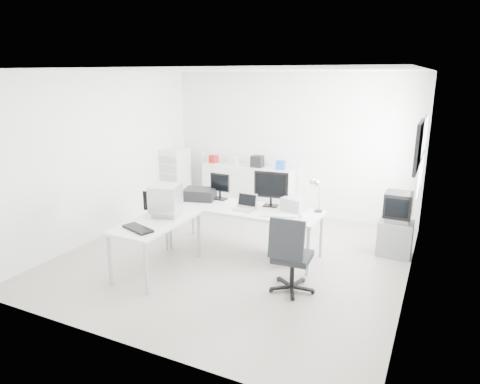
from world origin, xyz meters
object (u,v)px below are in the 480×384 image
at_px(side_desk, 157,246).
at_px(lcd_monitor_large, 271,189).
at_px(drawer_pedestal, 287,241).
at_px(sideboard, 248,189).
at_px(laptop, 244,202).
at_px(main_desk, 244,230).
at_px(tv_cabinet, 395,238).
at_px(crt_tv, 398,207).
at_px(lcd_monitor_small, 220,187).
at_px(crt_monitor, 166,202).
at_px(filing_cabinet, 176,178).
at_px(inkjet_printer, 200,194).
at_px(office_chair, 293,253).
at_px(laser_printer, 295,204).

height_order(side_desk, lcd_monitor_large, lcd_monitor_large).
relative_size(drawer_pedestal, sideboard, 0.32).
height_order(side_desk, laptop, laptop).
distance_m(main_desk, lcd_monitor_large, 0.79).
bearing_deg(tv_cabinet, lcd_monitor_large, -158.97).
distance_m(main_desk, crt_tv, 2.40).
xyz_separation_m(lcd_monitor_small, crt_monitor, (-0.30, -1.10, -0.01)).
bearing_deg(sideboard, filing_cabinet, -164.02).
xyz_separation_m(drawer_pedestal, crt_monitor, (-1.55, -0.90, 0.66)).
relative_size(lcd_monitor_small, sideboard, 0.23).
bearing_deg(lcd_monitor_small, tv_cabinet, 17.72).
bearing_deg(laptop, crt_monitor, -138.12).
height_order(lcd_monitor_large, crt_monitor, lcd_monitor_large).
distance_m(side_desk, lcd_monitor_small, 1.50).
distance_m(side_desk, drawer_pedestal, 1.93).
relative_size(inkjet_printer, lcd_monitor_large, 0.89).
distance_m(laptop, office_chair, 1.33).
bearing_deg(crt_monitor, laser_printer, 18.83).
distance_m(lcd_monitor_large, crt_monitor, 1.63).
bearing_deg(lcd_monitor_small, crt_tv, 17.72).
bearing_deg(crt_tv, laptop, -153.65).
height_order(laptop, crt_tv, crt_tv).
distance_m(crt_monitor, crt_tv, 3.52).
height_order(inkjet_printer, filing_cabinet, filing_cabinet).
bearing_deg(tv_cabinet, laptop, -153.65).
distance_m(drawer_pedestal, laser_printer, 0.58).
distance_m(drawer_pedestal, crt_tv, 1.79).
distance_m(drawer_pedestal, lcd_monitor_small, 1.43).
bearing_deg(laser_printer, drawer_pedestal, -91.88).
xyz_separation_m(office_chair, filing_cabinet, (-3.43, 2.44, 0.10)).
bearing_deg(main_desk, filing_cabinet, 145.68).
relative_size(main_desk, tv_cabinet, 4.32).
xyz_separation_m(crt_monitor, filing_cabinet, (-1.48, 2.44, -0.33)).
xyz_separation_m(inkjet_printer, lcd_monitor_large, (1.20, 0.15, 0.19)).
bearing_deg(crt_tv, sideboard, 160.48).
bearing_deg(crt_tv, laser_printer, -152.79).
height_order(lcd_monitor_large, tv_cabinet, lcd_monitor_large).
bearing_deg(drawer_pedestal, lcd_monitor_large, 150.26).
bearing_deg(side_desk, office_chair, 7.43).
xyz_separation_m(lcd_monitor_small, laser_printer, (1.30, -0.03, -0.12)).
relative_size(laptop, crt_tv, 0.76).
height_order(crt_monitor, crt_tv, crt_monitor).
relative_size(sideboard, filing_cabinet, 1.51).
distance_m(lcd_monitor_large, crt_tv, 1.96).
xyz_separation_m(lcd_monitor_large, tv_cabinet, (1.82, 0.70, -0.75)).
bearing_deg(filing_cabinet, lcd_monitor_small, -36.98).
bearing_deg(laptop, lcd_monitor_large, 51.48).
xyz_separation_m(main_desk, crt_monitor, (-0.85, -0.85, 0.58)).
xyz_separation_m(side_desk, crt_tv, (3.02, 2.05, 0.41)).
bearing_deg(crt_tv, side_desk, -145.82).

